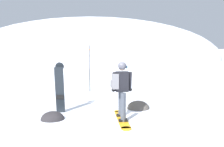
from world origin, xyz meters
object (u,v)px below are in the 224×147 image
object	(u,v)px
snowboarder_main	(121,89)
rock_mid	(138,108)
spare_snowboard	(60,88)
rock_dark	(53,119)
piste_marker_near	(90,65)

from	to	relation	value
snowboarder_main	rock_mid	size ratio (longest dim) A/B	2.35
spare_snowboard	rock_dark	size ratio (longest dim) A/B	2.39
snowboarder_main	piste_marker_near	size ratio (longest dim) A/B	0.82
spare_snowboard	rock_mid	distance (m)	2.76
snowboarder_main	rock_dark	distance (m)	2.22
piste_marker_near	rock_dark	size ratio (longest dim) A/B	3.27
rock_dark	snowboarder_main	bearing A→B (deg)	-3.15
snowboarder_main	piste_marker_near	bearing A→B (deg)	104.90
rock_dark	rock_mid	bearing A→B (deg)	20.42
snowboarder_main	rock_mid	xyz separation A→B (m)	(0.71, 1.13, -0.92)
piste_marker_near	rock_dark	xyz separation A→B (m)	(-0.92, -4.02, -1.27)
snowboarder_main	spare_snowboard	distance (m)	2.03
piste_marker_near	rock_mid	world-z (taller)	piste_marker_near
rock_dark	rock_mid	xyz separation A→B (m)	(2.73, 1.02, 0.00)
snowboarder_main	rock_dark	size ratio (longest dim) A/B	2.66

